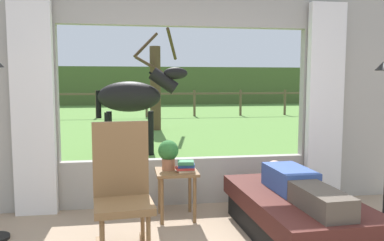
{
  "coord_description": "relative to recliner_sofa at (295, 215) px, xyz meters",
  "views": [
    {
      "loc": [
        -0.65,
        -2.26,
        1.46
      ],
      "look_at": [
        0.0,
        1.8,
        1.05
      ],
      "focal_mm": 36.12,
      "sensor_mm": 36.0,
      "label": 1
    }
  ],
  "objects": [
    {
      "name": "recliner_sofa",
      "position": [
        0.0,
        0.0,
        0.0
      ],
      "size": [
        0.97,
        1.74,
        0.42
      ],
      "rotation": [
        0.0,
        0.0,
        0.04
      ],
      "color": "black",
      "rests_on": "ground_plane"
    },
    {
      "name": "rocking_chair",
      "position": [
        -1.59,
        -0.03,
        0.33
      ],
      "size": [
        0.53,
        0.72,
        1.12
      ],
      "rotation": [
        0.0,
        0.0,
        0.1
      ],
      "color": "brown",
      "rests_on": "ground_plane"
    },
    {
      "name": "side_table",
      "position": [
        -1.03,
        0.71,
        0.21
      ],
      "size": [
        0.44,
        0.44,
        0.52
      ],
      "color": "brown",
      "rests_on": "ground_plane"
    },
    {
      "name": "outdoor_pasture_lawn",
      "position": [
        -0.86,
        12.12,
        -0.21
      ],
      "size": [
        36.0,
        21.68,
        0.02
      ],
      "primitive_type": "cube",
      "color": "#568438",
      "rests_on": "ground_plane"
    },
    {
      "name": "book_stack",
      "position": [
        -0.94,
        0.65,
        0.36
      ],
      "size": [
        0.2,
        0.17,
        0.12
      ],
      "color": "beige",
      "rests_on": "side_table"
    },
    {
      "name": "reclining_person",
      "position": [
        -0.0,
        -0.05,
        0.3
      ],
      "size": [
        0.37,
        1.43,
        0.22
      ],
      "rotation": [
        0.0,
        0.0,
        0.04
      ],
      "color": "#334C8C",
      "rests_on": "recliner_sofa"
    },
    {
      "name": "curtain_panel_left",
      "position": [
        -2.55,
        1.08,
        0.98
      ],
      "size": [
        0.44,
        0.1,
        2.4
      ],
      "primitive_type": "cube",
      "color": "silver",
      "rests_on": "ground_plane"
    },
    {
      "name": "curtain_panel_right",
      "position": [
        0.83,
        1.08,
        0.98
      ],
      "size": [
        0.44,
        0.1,
        2.4
      ],
      "primitive_type": "cube",
      "color": "silver",
      "rests_on": "ground_plane"
    },
    {
      "name": "pasture_fence_line",
      "position": [
        -0.86,
        12.66,
        0.53
      ],
      "size": [
        16.1,
        0.1,
        1.1
      ],
      "color": "brown",
      "rests_on": "outdoor_pasture_lawn"
    },
    {
      "name": "distant_hill_ridge",
      "position": [
        -0.86,
        21.96,
        0.98
      ],
      "size": [
        36.0,
        2.0,
        2.4
      ],
      "primitive_type": "cube",
      "color": "#495D2D",
      "rests_on": "ground_plane"
    },
    {
      "name": "potted_plant",
      "position": [
        -1.11,
        0.77,
        0.48
      ],
      "size": [
        0.22,
        0.22,
        0.32
      ],
      "color": "#9E6042",
      "rests_on": "side_table"
    },
    {
      "name": "horse",
      "position": [
        -1.45,
        4.44,
        0.94
      ],
      "size": [
        1.82,
        0.64,
        1.73
      ],
      "rotation": [
        0.0,
        0.0,
        -1.63
      ],
      "color": "black",
      "rests_on": "outdoor_pasture_lawn"
    },
    {
      "name": "back_wall_with_window",
      "position": [
        -0.86,
        1.22,
        1.03
      ],
      "size": [
        5.2,
        0.12,
        2.55
      ],
      "color": "#9E998E",
      "rests_on": "ground_plane"
    },
    {
      "name": "pasture_tree",
      "position": [
        -0.76,
        8.28,
        1.16
      ],
      "size": [
        1.36,
        1.42,
        2.96
      ],
      "color": "#4C3823",
      "rests_on": "outdoor_pasture_lawn"
    }
  ]
}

